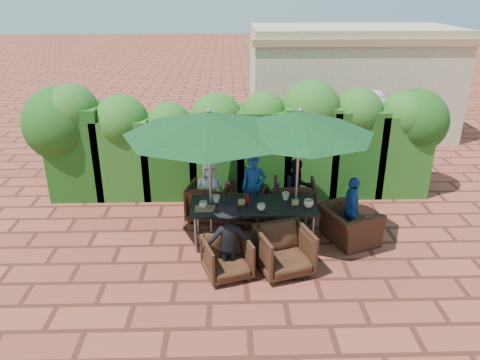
{
  "coord_description": "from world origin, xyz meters",
  "views": [
    {
      "loc": [
        -0.27,
        -7.32,
        4.31
      ],
      "look_at": [
        -0.05,
        0.4,
        1.09
      ],
      "focal_mm": 35.0,
      "sensor_mm": 36.0,
      "label": 1
    }
  ],
  "objects_px": {
    "chair_near_left": "(227,256)",
    "chair_end_right": "(349,219)",
    "chair_far_mid": "(245,203)",
    "umbrella_right": "(300,123)",
    "chair_far_right": "(294,197)",
    "dining_table": "(253,208)",
    "umbrella_left": "(209,123)",
    "chair_far_left": "(209,199)",
    "chair_near_right": "(284,249)"
  },
  "relations": [
    {
      "from": "dining_table",
      "to": "chair_far_mid",
      "type": "relative_size",
      "value": 2.9
    },
    {
      "from": "dining_table",
      "to": "chair_end_right",
      "type": "distance_m",
      "value": 1.74
    },
    {
      "from": "umbrella_left",
      "to": "umbrella_right",
      "type": "xyz_separation_m",
      "value": [
        1.51,
        -0.0,
        -0.0
      ]
    },
    {
      "from": "dining_table",
      "to": "chair_end_right",
      "type": "xyz_separation_m",
      "value": [
        1.72,
        0.01,
        -0.25
      ]
    },
    {
      "from": "chair_near_right",
      "to": "chair_end_right",
      "type": "relative_size",
      "value": 0.85
    },
    {
      "from": "dining_table",
      "to": "chair_far_right",
      "type": "relative_size",
      "value": 2.69
    },
    {
      "from": "chair_near_right",
      "to": "chair_end_right",
      "type": "distance_m",
      "value": 1.6
    },
    {
      "from": "chair_far_left",
      "to": "chair_far_right",
      "type": "height_order",
      "value": "chair_far_right"
    },
    {
      "from": "dining_table",
      "to": "chair_near_right",
      "type": "distance_m",
      "value": 1.08
    },
    {
      "from": "umbrella_left",
      "to": "chair_near_right",
      "type": "distance_m",
      "value": 2.39
    },
    {
      "from": "chair_far_right",
      "to": "chair_near_left",
      "type": "relative_size",
      "value": 1.15
    },
    {
      "from": "dining_table",
      "to": "umbrella_left",
      "type": "xyz_separation_m",
      "value": [
        -0.75,
        0.06,
        1.54
      ]
    },
    {
      "from": "umbrella_left",
      "to": "chair_near_left",
      "type": "distance_m",
      "value": 2.18
    },
    {
      "from": "chair_end_right",
      "to": "chair_far_left",
      "type": "bearing_deg",
      "value": 47.32
    },
    {
      "from": "umbrella_left",
      "to": "chair_far_right",
      "type": "relative_size",
      "value": 3.49
    },
    {
      "from": "umbrella_right",
      "to": "chair_near_right",
      "type": "xyz_separation_m",
      "value": [
        -0.31,
        -1.01,
        -1.8
      ]
    },
    {
      "from": "umbrella_right",
      "to": "chair_end_right",
      "type": "xyz_separation_m",
      "value": [
        0.97,
        -0.05,
        -1.79
      ]
    },
    {
      "from": "chair_far_right",
      "to": "chair_far_left",
      "type": "bearing_deg",
      "value": 5.94
    },
    {
      "from": "umbrella_right",
      "to": "chair_end_right",
      "type": "relative_size",
      "value": 2.59
    },
    {
      "from": "dining_table",
      "to": "umbrella_right",
      "type": "height_order",
      "value": "umbrella_right"
    },
    {
      "from": "chair_near_left",
      "to": "chair_near_right",
      "type": "relative_size",
      "value": 0.86
    },
    {
      "from": "chair_far_left",
      "to": "chair_end_right",
      "type": "bearing_deg",
      "value": 171.6
    },
    {
      "from": "umbrella_right",
      "to": "chair_near_left",
      "type": "xyz_separation_m",
      "value": [
        -1.22,
        -1.11,
        -1.85
      ]
    },
    {
      "from": "chair_far_left",
      "to": "chair_near_right",
      "type": "bearing_deg",
      "value": 135.89
    },
    {
      "from": "chair_far_mid",
      "to": "chair_near_left",
      "type": "distance_m",
      "value": 1.94
    },
    {
      "from": "umbrella_right",
      "to": "chair_far_left",
      "type": "relative_size",
      "value": 3.15
    },
    {
      "from": "chair_near_left",
      "to": "chair_far_mid",
      "type": "bearing_deg",
      "value": 61.36
    },
    {
      "from": "umbrella_left",
      "to": "umbrella_right",
      "type": "relative_size",
      "value": 1.14
    },
    {
      "from": "chair_far_mid",
      "to": "chair_far_right",
      "type": "distance_m",
      "value": 1.0
    },
    {
      "from": "chair_far_left",
      "to": "umbrella_left",
      "type": "bearing_deg",
      "value": 107.42
    },
    {
      "from": "umbrella_left",
      "to": "chair_far_left",
      "type": "height_order",
      "value": "umbrella_left"
    },
    {
      "from": "chair_near_left",
      "to": "chair_end_right",
      "type": "height_order",
      "value": "chair_end_right"
    },
    {
      "from": "chair_far_right",
      "to": "chair_near_left",
      "type": "height_order",
      "value": "chair_far_right"
    },
    {
      "from": "umbrella_left",
      "to": "chair_far_right",
      "type": "height_order",
      "value": "umbrella_left"
    },
    {
      "from": "chair_near_left",
      "to": "chair_end_right",
      "type": "relative_size",
      "value": 0.73
    },
    {
      "from": "chair_far_left",
      "to": "chair_end_right",
      "type": "distance_m",
      "value": 2.73
    },
    {
      "from": "dining_table",
      "to": "umbrella_left",
      "type": "bearing_deg",
      "value": 175.11
    },
    {
      "from": "chair_far_mid",
      "to": "chair_end_right",
      "type": "xyz_separation_m",
      "value": [
        1.84,
        -0.85,
        0.04
      ]
    },
    {
      "from": "chair_far_left",
      "to": "chair_far_right",
      "type": "bearing_deg",
      "value": -166.25
    },
    {
      "from": "dining_table",
      "to": "chair_far_mid",
      "type": "xyz_separation_m",
      "value": [
        -0.12,
        0.86,
        -0.29
      ]
    },
    {
      "from": "umbrella_left",
      "to": "chair_far_mid",
      "type": "distance_m",
      "value": 2.1
    },
    {
      "from": "chair_far_mid",
      "to": "chair_far_right",
      "type": "relative_size",
      "value": 0.93
    },
    {
      "from": "umbrella_left",
      "to": "chair_far_mid",
      "type": "height_order",
      "value": "umbrella_left"
    },
    {
      "from": "chair_far_left",
      "to": "chair_far_mid",
      "type": "bearing_deg",
      "value": -177.17
    },
    {
      "from": "umbrella_left",
      "to": "umbrella_right",
      "type": "height_order",
      "value": "same"
    },
    {
      "from": "dining_table",
      "to": "chair_far_right",
      "type": "height_order",
      "value": "chair_far_right"
    },
    {
      "from": "chair_far_mid",
      "to": "chair_near_left",
      "type": "height_order",
      "value": "chair_far_mid"
    },
    {
      "from": "chair_far_left",
      "to": "chair_near_right",
      "type": "distance_m",
      "value": 2.31
    },
    {
      "from": "chair_end_right",
      "to": "umbrella_left",
      "type": "bearing_deg",
      "value": 66.81
    },
    {
      "from": "chair_far_right",
      "to": "chair_near_right",
      "type": "relative_size",
      "value": 0.99
    }
  ]
}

